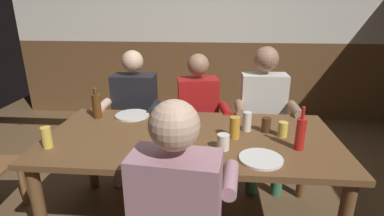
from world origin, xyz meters
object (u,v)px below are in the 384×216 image
table_candle (157,132)px  bottle_1 (97,105)px  pint_glass_2 (266,125)px  pint_glass_5 (283,129)px  pint_glass_6 (223,142)px  person_0 (134,109)px  bottle_0 (300,133)px  pint_glass_0 (47,137)px  person_1 (199,112)px  person_3 (179,207)px  dining_table (191,147)px  person_2 (264,110)px  plate_1 (132,115)px  pint_glass_1 (235,128)px  pint_glass_4 (247,121)px  plate_0 (261,159)px  pint_glass_3 (179,129)px

table_candle → bottle_1: bearing=148.8°
pint_glass_2 → bottle_1: bearing=172.3°
pint_glass_5 → pint_glass_2: bearing=147.0°
pint_glass_2 → pint_glass_6: bearing=-136.0°
person_0 → bottle_0: bearing=145.4°
bottle_1 → pint_glass_0: 0.56m
person_1 → person_3: (-0.00, -1.45, 0.03)m
dining_table → bottle_0: (0.71, -0.15, 0.20)m
person_2 → pint_glass_0: size_ratio=9.01×
pint_glass_0 → pint_glass_2: 1.49m
person_1 → pint_glass_5: person_1 is taller
pint_glass_6 → plate_1: bearing=144.0°
person_2 → plate_1: (-1.13, -0.37, 0.05)m
person_1 → plate_1: size_ratio=4.32×
person_1 → pint_glass_6: (0.21, -0.91, 0.13)m
plate_1 → bottle_1: 0.29m
plate_1 → pint_glass_1: size_ratio=1.79×
bottle_0 → pint_glass_6: bottle_0 is taller
person_0 → plate_1: bearing=103.0°
pint_glass_1 → pint_glass_4: pint_glass_1 is taller
table_candle → plate_0: size_ratio=0.31×
pint_glass_5 → plate_1: bearing=165.3°
pint_glass_4 → person_3: bearing=-114.8°
pint_glass_2 → pint_glass_0: bearing=-165.7°
person_3 → pint_glass_5: person_3 is taller
bottle_1 → pint_glass_4: bottle_1 is taller
dining_table → bottle_0: bearing=-11.8°
pint_glass_1 → pint_glass_4: (0.10, 0.14, -0.01)m
table_candle → bottle_1: bottle_1 is taller
plate_0 → pint_glass_3: (-0.52, 0.26, 0.07)m
pint_glass_2 → dining_table: bearing=-168.0°
plate_0 → bottle_1: (-1.23, 0.60, 0.10)m
person_3 → pint_glass_1: 0.78m
table_candle → pint_glass_5: pint_glass_5 is taller
pint_glass_6 → plate_0: bearing=-28.8°
person_0 → pint_glass_1: 1.18m
bottle_0 → pint_glass_5: bottle_0 is taller
person_2 → person_3: size_ratio=1.01×
person_3 → plate_1: bearing=121.8°
dining_table → pint_glass_0: 0.95m
person_0 → bottle_0: size_ratio=4.25×
plate_1 → pint_glass_1: (0.82, -0.36, 0.07)m
dining_table → pint_glass_5: bearing=4.1°
person_3 → pint_glass_4: size_ratio=8.80×
pint_glass_4 → pint_glass_0: bearing=-163.8°
plate_1 → pint_glass_6: pint_glass_6 is taller
table_candle → pint_glass_5: size_ratio=0.75×
pint_glass_0 → person_2: bearing=32.6°
plate_0 → person_1: bearing=112.8°
pint_glass_1 → pint_glass_5: size_ratio=1.46×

